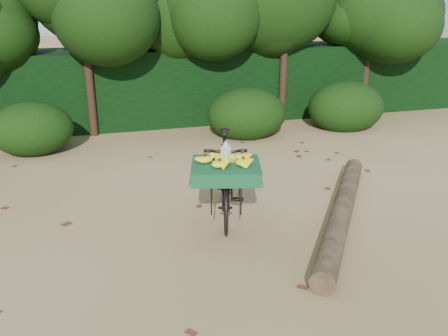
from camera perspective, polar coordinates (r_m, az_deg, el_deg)
name	(u,v)px	position (r m, az deg, el deg)	size (l,w,h in m)	color
ground	(247,225)	(6.51, 2.81, -6.92)	(80.00, 80.00, 0.00)	tan
vendor_bicycle	(225,176)	(6.56, 0.12, -0.93)	(1.21, 2.05, 1.19)	black
fallen_log	(342,210)	(6.83, 14.04, -4.90)	(0.28, 0.28, 3.90)	brown
hedge_backdrop	(164,85)	(12.12, -7.26, 9.86)	(26.00, 1.80, 1.80)	black
tree_row	(139,43)	(11.10, -10.18, 14.57)	(14.50, 2.00, 4.00)	black
bush_clumps	(203,119)	(10.39, -2.50, 5.86)	(8.80, 1.70, 0.90)	black
leaf_litter	(233,206)	(7.07, 1.05, -4.65)	(7.00, 7.30, 0.01)	#4F2815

